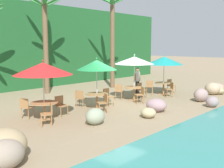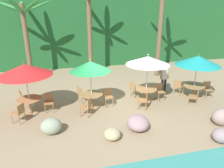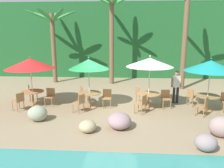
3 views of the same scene
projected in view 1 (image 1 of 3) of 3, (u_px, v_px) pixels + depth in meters
The scene contains 27 objects.
ground_plane at pixel (114, 106), 13.69m from camera, with size 120.00×120.00×0.00m, color #937F60.
terrace_deck at pixel (114, 106), 13.68m from camera, with size 18.00×5.20×0.01m.
foliage_backdrop at pixel (24, 46), 19.42m from camera, with size 28.00×2.40×6.00m.
rock_seawall at pixel (169, 105), 12.15m from camera, with size 16.90×3.31×0.94m.
umbrella_red at pixel (43, 69), 10.73m from camera, with size 2.36×2.36×2.47m.
dining_table_red at pixel (44, 105), 10.95m from camera, with size 1.10×1.10×0.74m.
chair_red_seaward at pixel (61, 104), 11.62m from camera, with size 0.43×0.43×0.87m.
chair_red_inland at pixel (26, 107), 11.19m from camera, with size 0.55×0.55×0.87m.
chair_red_left at pixel (48, 113), 10.19m from camera, with size 0.58×0.57×0.87m.
umbrella_green at pixel (97, 65), 12.73m from camera, with size 1.91×1.91×2.47m.
dining_table_green at pixel (97, 96), 12.94m from camera, with size 1.10×1.10×0.74m.
chair_green_seaward at pixel (108, 96), 13.64m from camera, with size 0.43×0.44×0.87m.
chair_green_inland at pixel (80, 98), 13.15m from camera, with size 0.56×0.56×0.87m.
chair_green_left at pixel (104, 102), 12.19m from camera, with size 0.57×0.57×0.87m.
umbrella_white at pixel (134, 60), 14.76m from camera, with size 2.18×2.18×2.55m.
dining_table_white at pixel (134, 89), 14.99m from camera, with size 1.10×1.10×0.74m.
chair_white_seaward at pixel (141, 89), 15.71m from camera, with size 0.45×0.46×0.87m.
chair_white_inland at pixel (119, 90), 15.24m from camera, with size 0.55×0.55×0.87m.
chair_white_left at pixel (141, 94), 14.21m from camera, with size 0.58×0.58×0.87m.
umbrella_teal at pixel (164, 61), 16.56m from camera, with size 2.30×2.30×2.48m.
dining_table_teal at pixel (164, 85), 16.77m from camera, with size 1.10×1.10×0.74m.
chair_teal_seaward at pixel (171, 85), 17.40m from camera, with size 0.46×0.47×0.87m.
chair_teal_inland at pixel (150, 86), 16.88m from camera, with size 0.58×0.58×0.87m.
chair_teal_left at pixel (170, 88), 15.97m from camera, with size 0.59×0.59×0.87m.
palm_tree_second at pixel (45, 28), 16.69m from camera, with size 3.10×2.94×6.18m.
palm_tree_third at pixel (113, 28), 19.10m from camera, with size 2.85×3.07×6.71m.
waiter_in_white at pixel (137, 79), 16.63m from camera, with size 0.52×0.32×1.70m.
Camera 1 is at (-9.77, -9.17, 3.02)m, focal length 43.21 mm.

